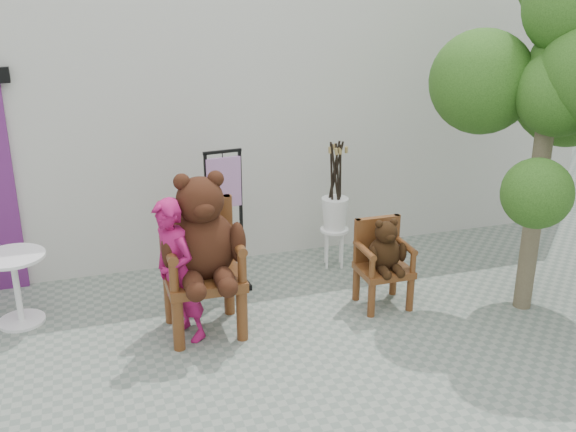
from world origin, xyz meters
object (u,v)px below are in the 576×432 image
Objects in this scene: chair_small at (384,254)px; display_stand at (225,237)px; stool_bucket at (335,213)px; tree at (561,67)px; chair_big at (202,245)px; cafe_table at (16,281)px; person at (178,272)px.

display_stand reaches higher than chair_small.
tree reaches higher than stool_bucket.
chair_big reaches higher than cafe_table.
chair_small is at bearing 66.53° from person.
chair_small is (1.81, -0.02, -0.32)m from chair_big.
stool_bucket is at bearing 140.66° from tree.
chair_small is 0.67× the size of person.
stool_bucket is (1.93, 1.12, -0.05)m from person.
chair_big is 1.98m from stool_bucket.
chair_small is 2.06m from person.
tree is (3.58, -0.23, 1.67)m from person.
display_stand reaches higher than person.
display_stand is at bearing 158.47° from tree.
chair_small is 1.31× the size of cafe_table.
cafe_table is 5.47m from tree.
chair_small is 0.64× the size of stool_bucket.
tree reaches higher than cafe_table.
tree is at bearing 60.10° from person.
display_stand is (-1.42, 0.83, 0.04)m from chair_small.
chair_big is 1.68× the size of chair_small.
stool_bucket is 0.41× the size of tree.
person is at bearing -149.77° from stool_bucket.
cafe_table is (-1.43, 0.80, -0.25)m from person.
display_stand is 1.31m from stool_bucket.
stool_bucket is at bearing 94.06° from person.
display_stand reaches higher than stool_bucket.
display_stand is at bearing 119.70° from person.
person is (-0.24, -0.12, -0.18)m from chair_big.
stool_bucket is (1.30, 0.19, 0.06)m from display_stand.
stool_bucket is at bearing 96.71° from chair_small.
person is 0.91× the size of display_stand.
tree reaches higher than chair_big.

